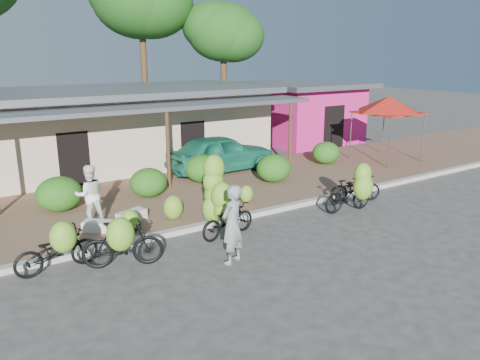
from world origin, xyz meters
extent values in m
plane|color=#3F3C3A|center=(0.00, 0.00, 0.00)|extent=(100.00, 100.00, 0.00)
cube|color=brown|center=(0.00, 5.00, 0.06)|extent=(60.00, 6.00, 0.12)
cube|color=#A8A399|center=(0.00, 2.00, 0.07)|extent=(60.00, 0.25, 0.15)
cube|color=beige|center=(0.00, 11.00, 1.55)|extent=(12.00, 6.00, 3.10)
cube|color=slate|center=(0.00, 11.00, 3.23)|extent=(13.00, 7.00, 0.25)
cube|color=black|center=(0.00, 8.05, 1.10)|extent=(1.40, 0.12, 2.20)
cube|color=slate|center=(0.00, 7.00, 2.90)|extent=(13.00, 2.00, 0.15)
cylinder|color=#513720|center=(0.00, 6.10, 1.43)|extent=(0.14, 0.14, 2.85)
cylinder|color=#513720|center=(5.60, 6.10, 1.43)|extent=(0.14, 0.14, 2.85)
cube|color=#D62165|center=(10.50, 11.00, 1.50)|extent=(5.00, 5.00, 3.00)
cube|color=slate|center=(10.50, 11.00, 3.12)|extent=(6.00, 6.00, 0.25)
cube|color=black|center=(10.50, 8.55, 1.10)|extent=(1.40, 0.12, 2.20)
cylinder|color=#513720|center=(3.50, 16.50, 4.03)|extent=(0.36, 0.36, 8.06)
cylinder|color=#513720|center=(7.50, 14.50, 3.15)|extent=(0.36, 0.36, 6.29)
ellipsoid|color=#124813|center=(7.50, 14.50, 5.94)|extent=(4.05, 4.05, 3.24)
ellipsoid|color=#124813|center=(7.00, 14.80, 6.24)|extent=(3.44, 3.44, 2.75)
ellipsoid|color=#1D4F12|center=(-3.96, 5.43, 0.66)|extent=(1.37, 1.24, 1.07)
ellipsoid|color=#1D4F12|center=(-1.11, 5.33, 0.61)|extent=(1.25, 1.13, 0.98)
ellipsoid|color=#1D4F12|center=(1.30, 5.96, 0.64)|extent=(1.34, 1.20, 1.04)
ellipsoid|color=#1D4F12|center=(3.54, 4.52, 0.64)|extent=(1.34, 1.20, 1.04)
ellipsoid|color=#1D4F12|center=(7.26, 5.65, 0.60)|extent=(1.24, 1.12, 0.97)
cylinder|color=#59595E|center=(8.94, 3.65, 1.17)|extent=(0.05, 0.05, 2.10)
cylinder|color=#59595E|center=(11.14, 3.65, 1.17)|extent=(0.05, 0.05, 2.10)
cylinder|color=#59595E|center=(8.94, 5.85, 1.17)|extent=(0.05, 0.05, 2.10)
cylinder|color=#59595E|center=(11.14, 5.85, 1.17)|extent=(0.05, 0.05, 2.10)
cube|color=#A61A11|center=(10.04, 4.75, 2.25)|extent=(2.40, 2.40, 0.06)
cone|color=#A61A11|center=(10.04, 4.75, 2.63)|extent=(3.50, 3.50, 0.70)
imported|color=black|center=(-4.94, 1.47, 0.49)|extent=(1.90, 0.76, 0.98)
ellipsoid|color=#73B62D|center=(-4.91, 0.82, 1.03)|extent=(0.56, 0.47, 0.70)
imported|color=black|center=(-3.63, 0.86, 0.55)|extent=(1.90, 1.15, 1.11)
ellipsoid|color=#73B62D|center=(-3.86, 0.25, 1.05)|extent=(0.60, 0.51, 0.76)
imported|color=black|center=(-0.62, 1.11, 0.46)|extent=(1.84, 0.91, 0.92)
ellipsoid|color=#73B62D|center=(-0.76, 1.65, 0.67)|extent=(0.63, 0.54, 0.79)
ellipsoid|color=#73B62D|center=(-0.67, 1.66, 1.04)|extent=(0.65, 0.56, 0.82)
ellipsoid|color=#73B62D|center=(-0.74, 1.65, 1.43)|extent=(0.59, 0.50, 0.73)
ellipsoid|color=#73B62D|center=(-0.71, 1.65, 1.79)|extent=(0.60, 0.51, 0.75)
ellipsoid|color=#73B62D|center=(-0.65, 1.31, 0.72)|extent=(0.53, 0.45, 0.67)
ellipsoid|color=#73B62D|center=(-0.69, 1.30, 1.11)|extent=(0.60, 0.51, 0.75)
imported|color=black|center=(3.58, 0.79, 0.52)|extent=(1.79, 0.70, 1.05)
ellipsoid|color=#73B62D|center=(3.50, 0.15, 0.96)|extent=(0.63, 0.54, 0.79)
ellipsoid|color=#73B62D|center=(3.51, 0.20, 1.34)|extent=(0.55, 0.47, 0.69)
imported|color=black|center=(4.55, 1.39, 0.46)|extent=(1.85, 1.22, 0.92)
ellipsoid|color=#73B62D|center=(-2.82, 2.55, 0.43)|extent=(0.50, 0.43, 0.63)
ellipsoid|color=#73B62D|center=(-1.41, 2.83, 0.48)|extent=(0.58, 0.49, 0.72)
ellipsoid|color=#73B62D|center=(1.26, 2.99, 0.41)|extent=(0.46, 0.39, 0.57)
cube|color=silver|center=(-2.48, 3.35, 0.27)|extent=(0.94, 0.67, 0.30)
cube|color=silver|center=(-3.53, 3.14, 0.26)|extent=(0.82, 0.77, 0.28)
imported|color=gray|center=(-1.41, -0.33, 0.95)|extent=(0.82, 0.70, 1.90)
imported|color=white|center=(-3.49, 3.80, 0.97)|extent=(0.90, 0.74, 1.70)
imported|color=#186E53|center=(2.72, 6.97, 0.88)|extent=(4.52, 1.91, 1.53)
camera|label=1|loc=(-6.87, -8.92, 4.76)|focal=35.00mm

